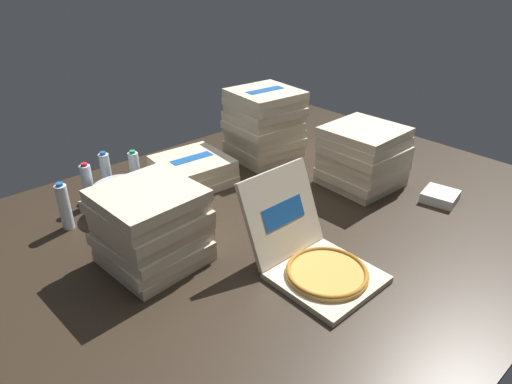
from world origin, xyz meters
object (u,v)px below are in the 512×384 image
object	(u,v)px
open_pizza_box	(313,256)
water_bottle_2	(106,173)
water_bottle_1	(65,207)
pizza_stack_left_mid	(193,170)
water_bottle_0	(135,172)
pizza_stack_center_far	(264,125)
ice_bucket	(122,198)
water_bottle_3	(88,186)
pizza_stack_center_near	(151,226)
napkin_pile	(440,196)
pizza_stack_left_near	(363,157)

from	to	relation	value
open_pizza_box	water_bottle_2	size ratio (longest dim) A/B	2.22
water_bottle_1	water_bottle_2	xyz separation A→B (m)	(0.32, 0.21, 0.00)
pizza_stack_left_mid	water_bottle_0	size ratio (longest dim) A/B	1.71
pizza_stack_center_far	water_bottle_1	xyz separation A→B (m)	(-1.33, 0.01, -0.11)
ice_bucket	water_bottle_2	xyz separation A→B (m)	(0.04, 0.24, 0.05)
pizza_stack_left_mid	water_bottle_3	bearing A→B (deg)	166.19
pizza_stack_center_far	pizza_stack_left_mid	world-z (taller)	pizza_stack_center_far
water_bottle_3	water_bottle_1	bearing A→B (deg)	-142.57
ice_bucket	water_bottle_0	size ratio (longest dim) A/B	1.15
water_bottle_0	water_bottle_3	distance (m)	0.27
open_pizza_box	pizza_stack_center_near	bearing A→B (deg)	130.84
pizza_stack_center_far	napkin_pile	bearing A→B (deg)	-74.25
pizza_stack_left_mid	napkin_pile	size ratio (longest dim) A/B	2.45
water_bottle_1	napkin_pile	bearing A→B (deg)	-34.16
pizza_stack_left_near	napkin_pile	xyz separation A→B (m)	(0.17, -0.42, -0.15)
pizza_stack_center_near	open_pizza_box	bearing A→B (deg)	-49.16
pizza_stack_center_far	water_bottle_1	size ratio (longest dim) A/B	1.82
water_bottle_1	water_bottle_3	xyz separation A→B (m)	(0.18, 0.14, 0.00)
pizza_stack_left_mid	water_bottle_2	size ratio (longest dim) A/B	1.71
pizza_stack_left_mid	pizza_stack_center_near	xyz separation A→B (m)	(-0.58, -0.52, 0.10)
napkin_pile	water_bottle_0	bearing A→B (deg)	133.84
pizza_stack_left_mid	water_bottle_2	world-z (taller)	water_bottle_2
open_pizza_box	pizza_stack_center_near	world-z (taller)	open_pizza_box
pizza_stack_center_far	pizza_stack_center_near	bearing A→B (deg)	-156.11
open_pizza_box	pizza_stack_center_far	world-z (taller)	pizza_stack_center_far
napkin_pile	water_bottle_2	bearing A→B (deg)	134.77
pizza_stack_center_far	water_bottle_3	size ratio (longest dim) A/B	1.82
water_bottle_1	water_bottle_3	distance (m)	0.23
water_bottle_0	water_bottle_3	size ratio (longest dim) A/B	1.00
open_pizza_box	pizza_stack_center_far	size ratio (longest dim) A/B	1.22
pizza_stack_left_mid	water_bottle_3	distance (m)	0.60
pizza_stack_center_near	water_bottle_2	world-z (taller)	pizza_stack_center_near
pizza_stack_left_near	water_bottle_0	xyz separation A→B (m)	(-1.02, 0.82, -0.06)
water_bottle_2	open_pizza_box	bearing A→B (deg)	-75.94
open_pizza_box	pizza_stack_left_mid	distance (m)	1.06
pizza_stack_center_near	water_bottle_1	distance (m)	0.56
water_bottle_0	water_bottle_3	bearing A→B (deg)	176.20
ice_bucket	water_bottle_2	distance (m)	0.25
open_pizza_box	water_bottle_0	size ratio (longest dim) A/B	2.22
pizza_stack_left_near	ice_bucket	size ratio (longest dim) A/B	1.48
pizza_stack_left_mid	water_bottle_0	bearing A→B (deg)	158.06
pizza_stack_center_far	napkin_pile	xyz separation A→B (m)	(0.31, -1.10, -0.20)
pizza_stack_center_near	water_bottle_2	size ratio (longest dim) A/B	1.76
water_bottle_3	water_bottle_0	bearing A→B (deg)	-3.80
water_bottle_0	pizza_stack_left_near	bearing A→B (deg)	-38.75
pizza_stack_left_near	napkin_pile	size ratio (longest dim) A/B	2.43
pizza_stack_center_far	water_bottle_0	distance (m)	0.89
pizza_stack_center_far	water_bottle_1	world-z (taller)	pizza_stack_center_far
pizza_stack_left_near	water_bottle_3	distance (m)	1.54
pizza_stack_center_far	open_pizza_box	bearing A→B (deg)	-123.42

